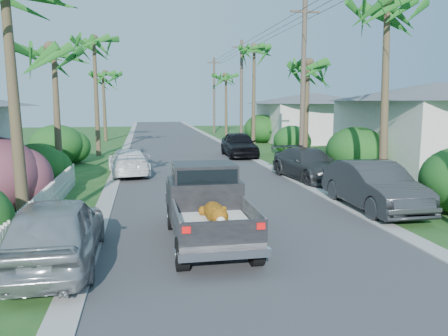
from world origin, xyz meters
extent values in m
plane|color=#234A1B|center=(0.00, 0.00, 0.00)|extent=(120.00, 120.00, 0.00)
cube|color=#38383A|center=(0.00, 25.00, 0.01)|extent=(8.00, 100.00, 0.02)
cube|color=#A5A39E|center=(-4.30, 25.00, 0.03)|extent=(0.60, 100.00, 0.06)
cube|color=#A5A39E|center=(4.30, 25.00, 0.03)|extent=(0.60, 100.00, 0.06)
cylinder|color=black|center=(-2.06, -0.20, 0.38)|extent=(0.28, 0.76, 0.76)
cylinder|color=black|center=(-0.36, -0.20, 0.38)|extent=(0.28, 0.76, 0.76)
cylinder|color=black|center=(-2.06, 3.05, 0.38)|extent=(0.28, 0.76, 0.76)
cylinder|color=black|center=(-0.36, 3.05, 0.38)|extent=(0.28, 0.76, 0.76)
cube|color=slate|center=(-1.21, 0.45, 0.62)|extent=(1.90, 2.40, 0.24)
cube|color=slate|center=(-2.13, 0.45, 1.00)|extent=(0.06, 2.40, 0.55)
cube|color=slate|center=(-0.29, 0.45, 1.00)|extent=(0.06, 2.40, 0.55)
cube|color=black|center=(-1.21, -0.72, 0.98)|extent=(1.92, 0.08, 0.52)
cube|color=silver|center=(-1.21, -0.88, 0.55)|extent=(1.98, 0.18, 0.18)
cube|color=red|center=(-2.01, -0.77, 1.10)|extent=(0.18, 0.05, 0.14)
cube|color=red|center=(-0.41, -0.77, 1.10)|extent=(0.18, 0.05, 0.14)
cube|color=black|center=(-1.21, 2.30, 1.05)|extent=(1.94, 1.65, 1.10)
cube|color=black|center=(-1.21, 2.30, 1.78)|extent=(1.70, 1.35, 0.55)
cube|color=black|center=(-1.21, 1.63, 1.75)|extent=(1.60, 0.05, 0.45)
cube|color=black|center=(-1.21, 3.55, 0.90)|extent=(1.94, 1.20, 0.80)
cube|color=white|center=(-1.21, 0.45, 0.82)|extent=(1.70, 2.10, 0.16)
ellipsoid|color=orange|center=(-1.21, 0.55, 1.12)|extent=(0.48, 1.25, 0.43)
sphere|color=orange|center=(-1.21, -0.20, 1.20)|extent=(0.40, 0.40, 0.40)
ellipsoid|color=white|center=(-1.21, 0.55, 1.02)|extent=(0.32, 0.86, 0.18)
imported|color=#2A2D2F|center=(5.00, 4.22, 0.83)|extent=(1.78, 5.04, 1.66)
imported|color=#2E3234|center=(5.00, 10.32, 0.74)|extent=(2.70, 5.32, 1.48)
imported|color=black|center=(3.60, 19.72, 0.85)|extent=(2.06, 5.00, 1.70)
imported|color=#9FA2A6|center=(-4.86, 0.63, 0.81)|extent=(2.00, 4.79, 1.62)
imported|color=white|center=(-3.65, 13.22, 0.67)|extent=(2.41, 4.83, 1.35)
cone|color=brown|center=(-6.20, 3.00, 3.50)|extent=(0.36, 0.71, 7.01)
cone|color=brown|center=(-6.80, 12.00, 3.10)|extent=(0.36, 0.61, 6.21)
cone|color=brown|center=(-6.00, 22.00, 4.00)|extent=(0.36, 0.36, 8.00)
cone|color=brown|center=(-6.50, 34.00, 3.25)|extent=(0.36, 0.75, 6.51)
cone|color=brown|center=(6.30, 6.00, 3.75)|extent=(0.36, 0.73, 7.51)
cone|color=brown|center=(6.60, 15.00, 3.00)|extent=(0.36, 0.54, 6.01)
cone|color=brown|center=(6.20, 26.00, 4.10)|extent=(0.36, 0.36, 8.20)
cone|color=brown|center=(6.50, 40.00, 3.40)|extent=(0.36, 0.63, 6.81)
ellipsoid|color=#164E1F|center=(-7.40, 10.00, 1.00)|extent=(2.40, 2.64, 2.00)
ellipsoid|color=#164E1F|center=(-8.00, 18.00, 1.20)|extent=(3.20, 3.52, 2.40)
ellipsoid|color=#164E1F|center=(7.80, 11.00, 1.25)|extent=(3.00, 3.30, 2.50)
ellipsoid|color=#164E1F|center=(7.50, 20.00, 1.05)|extent=(2.60, 2.86, 2.10)
ellipsoid|color=#164E1F|center=(8.00, 30.00, 1.30)|extent=(3.20, 3.52, 2.60)
cube|color=white|center=(-6.00, 5.50, 0.50)|extent=(0.10, 11.00, 1.00)
cube|color=silver|center=(13.00, 12.00, 1.90)|extent=(8.00, 9.00, 3.80)
cone|color=#595B60|center=(13.00, 12.00, 4.30)|extent=(6.48, 6.48, 1.00)
cube|color=silver|center=(13.00, 30.00, 1.80)|extent=(9.00, 8.00, 3.60)
cone|color=#595B60|center=(13.00, 30.00, 4.10)|extent=(6.48, 6.48, 1.00)
cylinder|color=brown|center=(5.60, 13.00, 4.50)|extent=(0.26, 0.26, 9.00)
cube|color=brown|center=(5.60, 13.00, 8.40)|extent=(1.60, 0.10, 0.10)
cylinder|color=brown|center=(5.60, 28.00, 4.50)|extent=(0.26, 0.26, 9.00)
cube|color=brown|center=(5.60, 28.00, 8.40)|extent=(1.60, 0.10, 0.10)
cylinder|color=brown|center=(5.60, 43.00, 4.50)|extent=(0.26, 0.26, 9.00)
cube|color=brown|center=(5.60, 43.00, 8.40)|extent=(1.60, 0.10, 0.10)
camera|label=1|loc=(-2.82, -9.53, 3.72)|focal=35.00mm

